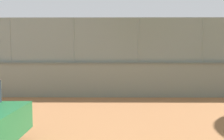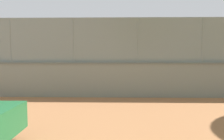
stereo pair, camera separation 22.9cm
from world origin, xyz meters
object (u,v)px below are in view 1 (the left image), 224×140
object	(u,v)px
spare_ball_by_wall	(188,91)
player_near_wall_returning	(171,73)
player_at_service_line	(85,69)
sports_ball	(96,69)

from	to	relation	value
spare_ball_by_wall	player_near_wall_returning	bearing A→B (deg)	-53.58
spare_ball_by_wall	player_at_service_line	bearing A→B (deg)	-31.86
player_near_wall_returning	spare_ball_by_wall	size ratio (longest dim) A/B	9.83
player_near_wall_returning	spare_ball_by_wall	distance (m)	1.49
player_near_wall_returning	spare_ball_by_wall	xyz separation A→B (m)	(-0.69, 0.94, -0.92)
sports_ball	player_at_service_line	bearing A→B (deg)	-66.44
player_near_wall_returning	sports_ball	bearing A→B (deg)	-7.42
player_near_wall_returning	sports_ball	distance (m)	4.64
player_near_wall_returning	spare_ball_by_wall	world-z (taller)	player_near_wall_returning
player_at_service_line	player_near_wall_returning	bearing A→B (deg)	152.02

